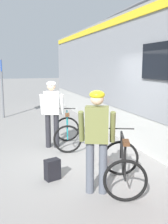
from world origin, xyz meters
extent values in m
plane|color=gray|center=(0.00, 0.00, 0.00)|extent=(80.00, 80.00, 0.00)
cube|color=black|center=(1.46, -0.46, 2.25)|extent=(0.04, 1.10, 0.80)
cylinder|color=#4C515B|center=(-0.46, -1.55, 0.45)|extent=(0.14, 0.14, 0.90)
cylinder|color=#4C515B|center=(-0.26, -1.63, 0.45)|extent=(0.14, 0.14, 0.90)
cube|color=olive|center=(-0.36, -1.59, 1.20)|extent=(0.44, 0.37, 0.60)
cylinder|color=olive|center=(-0.58, -1.45, 1.15)|extent=(0.19, 0.27, 0.56)
cylinder|color=olive|center=(-0.11, -1.66, 1.15)|extent=(0.19, 0.27, 0.56)
sphere|color=beige|center=(-0.36, -1.59, 1.63)|extent=(0.22, 0.22, 0.22)
ellipsoid|color=yellow|center=(-0.36, -1.59, 1.69)|extent=(0.34, 0.35, 0.14)
cylinder|color=#232328|center=(-0.67, 1.17, 0.45)|extent=(0.14, 0.14, 0.90)
cylinder|color=#232328|center=(-0.46, 1.10, 0.45)|extent=(0.14, 0.14, 0.90)
cube|color=white|center=(-0.57, 1.14, 1.20)|extent=(0.44, 0.35, 0.60)
cylinder|color=white|center=(-0.80, 1.26, 1.15)|extent=(0.17, 0.27, 0.56)
cylinder|color=white|center=(-0.31, 1.09, 1.15)|extent=(0.17, 0.27, 0.56)
sphere|color=beige|center=(-0.57, 1.14, 1.63)|extent=(0.22, 0.22, 0.22)
ellipsoid|color=white|center=(-0.57, 1.14, 1.69)|extent=(0.33, 0.34, 0.14)
torus|color=black|center=(0.35, -1.07, 0.36)|extent=(0.68, 0.31, 0.71)
torus|color=black|center=(-0.04, -2.02, 0.36)|extent=(0.68, 0.31, 0.71)
cylinder|color=black|center=(0.21, -1.40, 0.60)|extent=(0.28, 0.61, 0.63)
cylinder|color=black|center=(0.17, -1.51, 0.91)|extent=(0.36, 0.80, 0.04)
cylinder|color=black|center=(0.05, -1.80, 0.60)|extent=(0.14, 0.27, 0.62)
cylinder|color=black|center=(0.03, -1.85, 0.33)|extent=(0.16, 0.35, 0.08)
cylinder|color=black|center=(-0.01, -1.96, 0.63)|extent=(0.08, 0.14, 0.56)
cylinder|color=black|center=(0.34, -1.09, 0.63)|extent=(0.06, 0.09, 0.55)
cylinder|color=black|center=(0.33, -1.12, 0.97)|extent=(0.45, 0.20, 0.02)
cube|color=#4C2D19|center=(0.00, -1.93, 0.96)|extent=(0.18, 0.26, 0.06)
torus|color=black|center=(-0.06, 1.54, 0.36)|extent=(0.70, 0.22, 0.71)
torus|color=black|center=(-0.30, 0.55, 0.36)|extent=(0.70, 0.22, 0.71)
cylinder|color=#197A7F|center=(-0.14, 1.20, 0.60)|extent=(0.20, 0.64, 0.63)
cylinder|color=#197A7F|center=(-0.17, 1.08, 0.91)|extent=(0.24, 0.83, 0.04)
cylinder|color=#197A7F|center=(-0.24, 0.79, 0.60)|extent=(0.10, 0.28, 0.62)
cylinder|color=#197A7F|center=(-0.26, 0.73, 0.33)|extent=(0.11, 0.36, 0.08)
cylinder|color=#197A7F|center=(-0.29, 0.61, 0.63)|extent=(0.06, 0.15, 0.56)
cylinder|color=#197A7F|center=(-0.06, 1.52, 0.63)|extent=(0.05, 0.09, 0.55)
cylinder|color=black|center=(-0.07, 1.50, 0.97)|extent=(0.47, 0.14, 0.02)
cube|color=#4C2D19|center=(-0.28, 0.64, 0.96)|extent=(0.15, 0.26, 0.06)
cube|color=black|center=(-0.97, -0.84, 0.20)|extent=(0.32, 0.25, 0.40)
cylinder|color=red|center=(0.37, -0.28, 0.10)|extent=(0.07, 0.07, 0.20)
cylinder|color=#595B60|center=(-1.71, 5.73, 1.20)|extent=(0.08, 0.08, 2.40)
cube|color=#193F99|center=(-1.71, 5.73, 2.15)|extent=(0.04, 0.70, 0.44)
camera|label=1|loc=(-1.87, -5.46, 2.15)|focal=41.57mm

